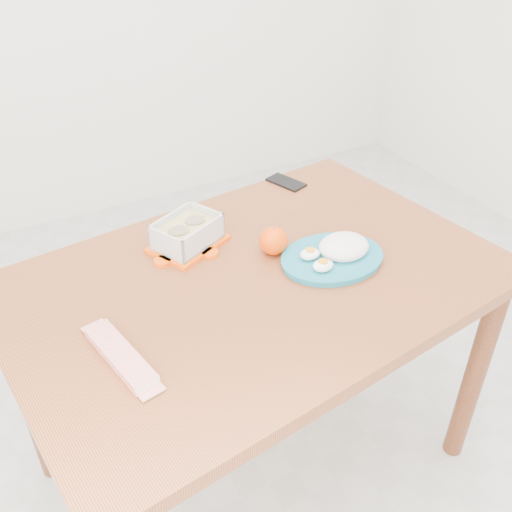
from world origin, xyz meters
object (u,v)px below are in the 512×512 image
dining_table (256,305)px  rice_plate (336,252)px  orange_fruit (274,241)px  food_container (187,233)px  smartphone (286,182)px

dining_table → rice_plate: bearing=-17.7°
orange_fruit → food_container: bearing=143.6°
food_container → rice_plate: 0.40m
orange_fruit → dining_table: bearing=-142.6°
rice_plate → smartphone: size_ratio=2.32×
dining_table → food_container: bearing=108.0°
dining_table → orange_fruit: (0.09, 0.07, 0.13)m
food_container → smartphone: bearing=-2.0°
orange_fruit → rice_plate: (0.13, -0.11, -0.01)m
food_container → orange_fruit: (0.19, -0.14, -0.00)m
smartphone → dining_table: bearing=-148.9°
food_container → rice_plate: food_container is taller
dining_table → smartphone: smartphone is taller
dining_table → food_container: size_ratio=5.59×
smartphone → food_container: bearing=-175.5°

